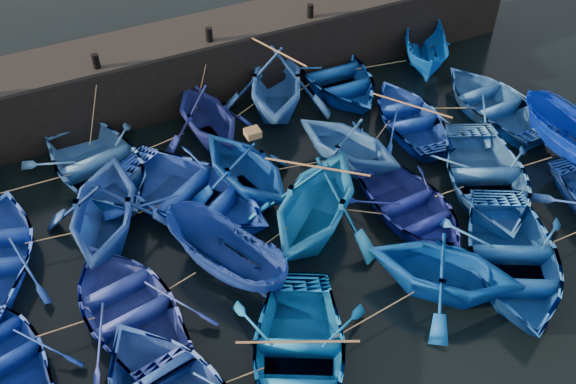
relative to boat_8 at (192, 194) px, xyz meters
name	(u,v)px	position (x,y,z in m)	size (l,w,h in m)	color
ground	(337,280)	(2.69, -4.50, -0.59)	(120.00, 120.00, 0.00)	black
quay_wall	(204,62)	(2.69, 6.00, 0.66)	(26.00, 2.50, 2.50)	black
quay_top	(201,31)	(2.69, 6.00, 1.97)	(26.00, 2.50, 0.12)	black
bollard_1	(96,61)	(-1.31, 5.10, 2.28)	(0.24, 0.24, 0.50)	black
bollard_2	(209,35)	(2.69, 5.10, 2.28)	(0.24, 0.24, 0.50)	black
bollard_3	(310,11)	(6.69, 5.10, 2.28)	(0.24, 0.24, 0.50)	black
boat_1	(98,166)	(-2.30, 2.63, 0.00)	(4.07, 5.69, 1.18)	blue
boat_2	(207,115)	(1.67, 3.06, 0.46)	(3.46, 4.01, 2.11)	navy
boat_3	(276,81)	(4.57, 3.62, 0.67)	(4.13, 4.79, 2.52)	blue
boat_4	(335,75)	(7.28, 4.02, -0.03)	(3.85, 5.38, 1.12)	#0A4196
boat_5	(426,49)	(11.23, 3.69, 0.25)	(1.63, 4.33, 1.67)	blue
boat_7	(104,207)	(-2.64, -0.02, 0.62)	(3.95, 4.59, 2.41)	#1E4796
boat_8	(192,194)	(0.00, 0.00, 0.00)	(4.07, 5.69, 1.18)	blue
boat_9	(245,166)	(1.82, -0.02, 0.50)	(3.57, 4.15, 2.18)	navy
boat_10	(349,142)	(5.37, -0.33, 0.45)	(3.41, 3.96, 2.08)	blue
boat_11	(410,117)	(8.47, 0.58, -0.13)	(3.19, 4.46, 0.92)	#12389D
boat_12	(494,102)	(11.70, -0.09, -0.07)	(3.56, 4.98, 1.03)	#21599A
boat_13	(0,353)	(-6.20, -3.20, -0.14)	(3.12, 4.36, 0.90)	#0F3098
boat_14	(129,306)	(-2.91, -3.26, -0.07)	(3.57, 4.99, 1.03)	navy
boat_15	(225,256)	(-0.05, -2.98, 0.22)	(1.57, 4.17, 1.61)	navy
boat_16	(316,201)	(2.99, -2.54, 0.69)	(4.20, 4.87, 2.56)	blue
boat_17	(411,207)	(5.90, -3.33, -0.11)	(3.31, 4.63, 0.96)	navy
boat_18	(486,178)	(8.75, -3.34, -0.03)	(3.89, 5.44, 1.13)	#2761AD
boat_19	(575,142)	(12.28, -3.45, 0.28)	(1.70, 4.52, 1.75)	#0021A8
boat_22	(298,354)	(0.45, -6.50, -0.07)	(3.59, 5.01, 1.04)	#0860BB
boat_23	(445,268)	(5.01, -6.15, 0.50)	(3.58, 4.16, 2.19)	#0544A4
boat_24	(513,258)	(7.27, -6.38, -0.03)	(3.88, 5.43, 1.13)	blue
wooden_crate	(253,133)	(2.12, -0.02, 1.71)	(0.46, 0.41, 0.23)	brown
mooring_ropes	(260,158)	(2.47, 0.36, 0.28)	(18.37, 11.76, 2.10)	tan
loose_oars	(329,150)	(4.12, -1.21, 1.20)	(10.28, 12.20, 1.70)	#99724C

